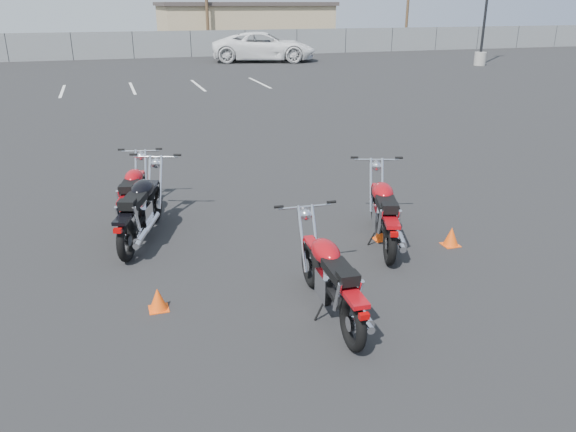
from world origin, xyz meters
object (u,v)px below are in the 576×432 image
object	(u,v)px
white_van	(264,38)
motorcycle_front_red	(134,194)
motorcycle_second_black	(141,209)
motorcycle_third_red	(331,278)
motorcycle_rear_red	(384,213)

from	to	relation	value
white_van	motorcycle_front_red	bearing A→B (deg)	176.08
motorcycle_second_black	white_van	xyz separation A→B (m)	(9.94, 28.23, 0.95)
motorcycle_front_red	motorcycle_third_red	world-z (taller)	motorcycle_third_red
motorcycle_front_red	motorcycle_second_black	bearing A→B (deg)	-86.73
motorcycle_front_red	motorcycle_rear_red	bearing A→B (deg)	-31.96
motorcycle_second_black	motorcycle_third_red	bearing A→B (deg)	-57.09
motorcycle_front_red	motorcycle_rear_red	world-z (taller)	motorcycle_rear_red
motorcycle_front_red	white_van	xyz separation A→B (m)	(10.00, 27.22, 1.00)
motorcycle_second_black	motorcycle_third_red	world-z (taller)	motorcycle_second_black
motorcycle_rear_red	white_van	size ratio (longest dim) A/B	0.30
motorcycle_front_red	motorcycle_third_red	xyz separation A→B (m)	(2.09, -4.15, 0.03)
motorcycle_front_red	motorcycle_third_red	distance (m)	4.65
motorcycle_second_black	motorcycle_third_red	distance (m)	3.75
motorcycle_third_red	motorcycle_rear_red	xyz separation A→B (m)	(1.64, 1.82, 0.02)
motorcycle_front_red	white_van	size ratio (longest dim) A/B	0.28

